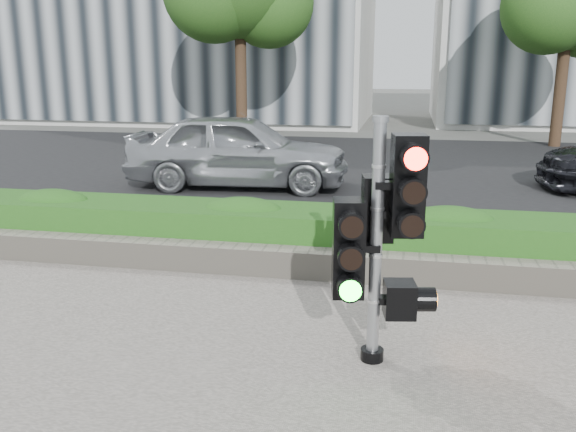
# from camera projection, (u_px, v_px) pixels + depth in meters

# --- Properties ---
(ground) EXTENTS (120.00, 120.00, 0.00)m
(ground) POSITION_uv_depth(u_px,v_px,m) (297.00, 349.00, 5.66)
(ground) COLOR #51514C
(ground) RESTS_ON ground
(road) EXTENTS (60.00, 13.00, 0.02)m
(road) POSITION_uv_depth(u_px,v_px,m) (369.00, 169.00, 15.18)
(road) COLOR black
(road) RESTS_ON ground
(curb) EXTENTS (60.00, 0.25, 0.12)m
(curb) POSITION_uv_depth(u_px,v_px,m) (337.00, 246.00, 8.65)
(curb) COLOR gray
(curb) RESTS_ON ground
(stone_wall) EXTENTS (12.00, 0.32, 0.34)m
(stone_wall) POSITION_uv_depth(u_px,v_px,m) (325.00, 264.00, 7.42)
(stone_wall) COLOR gray
(stone_wall) RESTS_ON sidewalk
(hedge) EXTENTS (12.00, 1.00, 0.68)m
(hedge) POSITION_uv_depth(u_px,v_px,m) (332.00, 236.00, 8.00)
(hedge) COLOR #46932D
(hedge) RESTS_ON sidewalk
(traffic_signal) EXTENTS (0.77, 0.61, 2.14)m
(traffic_signal) POSITION_uv_depth(u_px,v_px,m) (380.00, 230.00, 5.14)
(traffic_signal) COLOR black
(traffic_signal) RESTS_ON sidewalk
(car_silver) EXTENTS (4.75, 2.20, 1.58)m
(car_silver) POSITION_uv_depth(u_px,v_px,m) (238.00, 150.00, 12.81)
(car_silver) COLOR #ACAFB4
(car_silver) RESTS_ON road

